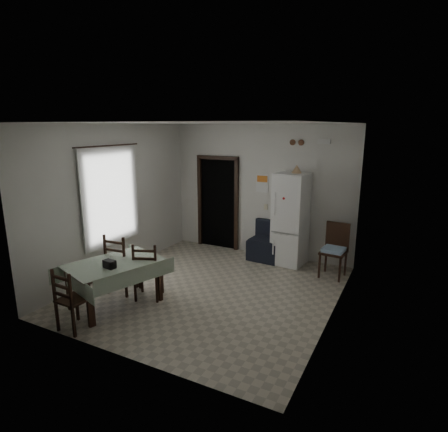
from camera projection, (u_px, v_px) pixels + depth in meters
The scene contains 25 objects.
ground at pixel (211, 290), 6.69m from camera, with size 4.50×4.50×0.00m, color #B2A791.
ceiling at pixel (210, 123), 6.01m from camera, with size 4.20×4.50×0.02m, color white, non-canonical shape.
wall_back at pixel (260, 191), 8.29m from camera, with size 4.20×0.02×2.90m, color silver, non-canonical shape.
wall_front at pixel (117, 248), 4.41m from camera, with size 4.20×0.02×2.90m, color silver, non-canonical shape.
wall_left at pixel (117, 200), 7.28m from camera, with size 0.02×4.50×2.90m, color silver, non-canonical shape.
wall_right at pixel (337, 226), 5.41m from camera, with size 0.02×4.50×2.90m, color silver, non-canonical shape.
doorway at pixel (222, 202), 9.03m from camera, with size 1.06×0.52×2.22m.
window_recess at pixel (107, 196), 7.11m from camera, with size 0.10×1.20×1.60m, color silver.
curtain at pixel (111, 197), 7.06m from camera, with size 0.02×1.45×1.85m, color silver.
curtain_rod at pixel (108, 146), 6.83m from camera, with size 0.02×0.02×1.60m, color black.
calendar at pixel (262, 183), 8.22m from camera, with size 0.28×0.02×0.40m, color white.
calendar_image at pixel (262, 179), 8.19m from camera, with size 0.24×0.01×0.14m, color orange.
light_switch at pixel (266, 207), 8.30m from camera, with size 0.08×0.02×0.12m, color beige.
vent_left at pixel (293, 142), 7.71m from camera, with size 0.12×0.12×0.03m, color brown.
vent_right at pixel (301, 142), 7.63m from camera, with size 0.12×0.12×0.03m, color brown.
emergency_light at pixel (324, 141), 7.39m from camera, with size 0.25×0.07×0.09m, color white.
fridge at pixel (290, 219), 7.76m from camera, with size 0.62×0.62×1.93m, color white, non-canonical shape.
tan_cone at pixel (297, 169), 7.51m from camera, with size 0.21×0.21×0.17m, color tan.
navy_seat at pixel (266, 241), 8.13m from camera, with size 0.69×0.66×0.83m, color black, non-canonical shape.
corner_chair at pixel (334, 251), 7.14m from camera, with size 0.45×0.45×1.05m, color black, non-canonical shape.
dining_table at pixel (115, 284), 6.04m from camera, with size 0.93×1.42×0.74m, color #9BAE94, non-canonical shape.
black_bag at pixel (110, 264), 5.71m from camera, with size 0.19×0.12×0.13m, color black.
dining_chair_far_left at pixel (123, 262), 6.52m from camera, with size 0.46×0.46×1.07m, color black, non-canonical shape.
dining_chair_far_right at pixel (148, 270), 6.29m from camera, with size 0.43×0.43×0.99m, color black, non-canonical shape.
dining_chair_near_head at pixel (74, 299), 5.31m from camera, with size 0.40×0.40×0.94m, color black, non-canonical shape.
Camera 1 is at (3.04, -5.39, 2.86)m, focal length 30.00 mm.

